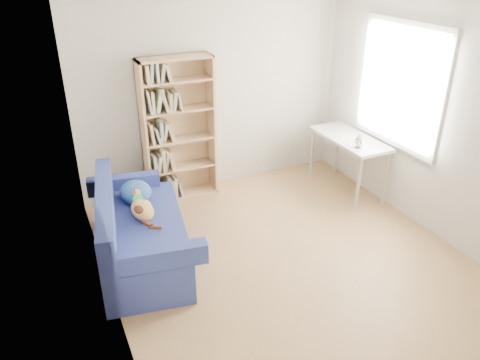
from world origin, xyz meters
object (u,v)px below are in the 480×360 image
object	(u,v)px
pen_cup	(358,142)
sofa	(138,232)
desk	(349,143)
bookshelf	(179,135)

from	to	relation	value
pen_cup	sofa	bearing A→B (deg)	-178.70
sofa	desk	world-z (taller)	sofa
bookshelf	desk	world-z (taller)	bookshelf
desk	bookshelf	bearing A→B (deg)	158.82
bookshelf	pen_cup	distance (m)	2.18
sofa	bookshelf	world-z (taller)	bookshelf
sofa	pen_cup	bearing A→B (deg)	10.78
bookshelf	desk	distance (m)	2.15
sofa	bookshelf	distance (m)	1.51
desk	pen_cup	size ratio (longest dim) A/B	6.49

